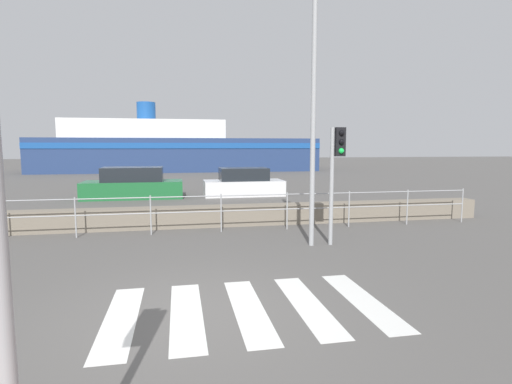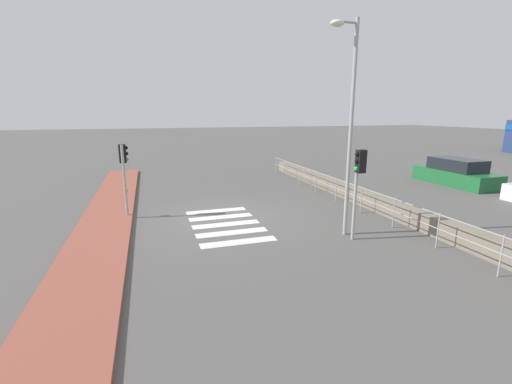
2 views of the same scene
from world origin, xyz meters
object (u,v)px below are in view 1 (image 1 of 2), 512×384
(traffic_light_far, at_px, (336,159))
(streetlamp, at_px, (316,76))
(parked_car_green, at_px, (133,185))
(parked_car_white, at_px, (244,184))
(ferry_boat, at_px, (173,150))

(traffic_light_far, height_order, streetlamp, streetlamp)
(traffic_light_far, xyz_separation_m, parked_car_green, (-5.79, 10.20, -1.47))
(parked_car_green, bearing_deg, traffic_light_far, -60.42)
(traffic_light_far, height_order, parked_car_white, traffic_light_far)
(streetlamp, bearing_deg, parked_car_white, 90.03)
(streetlamp, relative_size, parked_car_green, 1.46)
(traffic_light_far, xyz_separation_m, streetlamp, (-0.59, -0.11, 1.91))
(parked_car_white, bearing_deg, traffic_light_far, -86.67)
(streetlamp, distance_m, parked_car_green, 12.03)
(traffic_light_far, distance_m, parked_car_white, 10.32)
(traffic_light_far, distance_m, ferry_boat, 32.54)
(ferry_boat, bearing_deg, parked_car_green, -94.20)
(traffic_light_far, bearing_deg, ferry_boat, 97.36)
(traffic_light_far, distance_m, streetlamp, 2.00)
(parked_car_white, bearing_deg, parked_car_green, 180.00)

